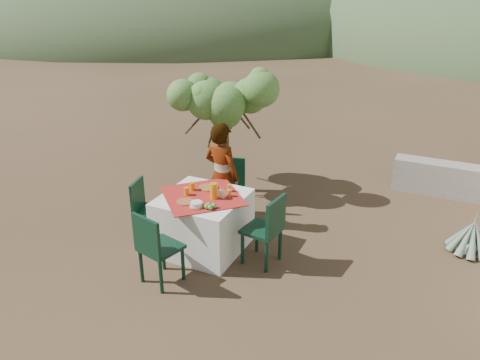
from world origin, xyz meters
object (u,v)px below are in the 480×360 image
juice_pitcher (214,191)px  chair_near (155,246)px  chair_right (267,227)px  chair_left (145,207)px  agave (472,237)px  shrub_tree (230,107)px  chair_far (230,185)px  person (222,176)px  table (203,222)px

juice_pitcher → chair_near: bearing=-105.5°
chair_near → juice_pitcher: 1.03m
chair_right → chair_left: bearing=-79.1°
chair_left → agave: bearing=-82.2°
chair_near → agave: size_ratio=1.42×
shrub_tree → agave: (3.72, -0.42, -1.22)m
chair_near → chair_far: bearing=-75.6°
person → agave: (3.27, 0.73, -0.55)m
chair_right → person: size_ratio=0.60×
chair_far → person: size_ratio=0.59×
chair_far → chair_right: bearing=-57.0°
chair_far → chair_near: size_ratio=0.98×
table → chair_right: (0.90, 0.01, 0.13)m
table → chair_far: (-0.10, 0.97, 0.12)m
person → juice_pitcher: size_ratio=7.58×
chair_left → person: person is taller
chair_left → juice_pitcher: juice_pitcher is taller
chair_left → person: size_ratio=0.54×
table → chair_left: size_ratio=1.56×
chair_left → shrub_tree: size_ratio=0.46×
person → agave: 3.40m
table → person: size_ratio=0.85×
chair_far → agave: (3.30, 0.44, -0.28)m
person → juice_pitcher: person is taller
table → agave: size_ratio=2.02×
chair_left → juice_pitcher: 1.10m
chair_right → juice_pitcher: (-0.73, -0.01, 0.35)m
table → person: 0.78m
agave → chair_far: bearing=-172.4°
chair_far → chair_near: chair_near is taller
juice_pitcher → chair_far: bearing=105.5°
table → shrub_tree: (-0.52, 1.83, 1.06)m
chair_right → person: bearing=-116.9°
chair_far → chair_near: bearing=-102.8°
chair_far → chair_right: 1.38m
chair_left → person: (0.77, 0.77, 0.30)m
table → shrub_tree: 2.17m
chair_left → agave: (4.05, 1.50, -0.25)m
table → juice_pitcher: bearing=-1.0°
chair_right → juice_pitcher: 0.81m
shrub_tree → chair_near: bearing=-81.2°
chair_near → chair_right: 1.37m
agave → juice_pitcher: bearing=-155.0°
chair_near → shrub_tree: 2.95m
chair_near → chair_right: bearing=-122.1°
chair_right → juice_pitcher: bearing=-81.5°
chair_near → agave: 4.05m
chair_far → chair_right: chair_right is taller
chair_left → shrub_tree: bearing=-22.3°
table → chair_near: (-0.09, -0.94, 0.13)m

